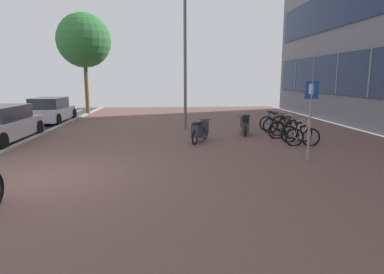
{
  "coord_description": "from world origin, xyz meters",
  "views": [
    {
      "loc": [
        3.0,
        -7.93,
        2.4
      ],
      "look_at": [
        3.63,
        0.12,
        0.95
      ],
      "focal_mm": 30.48,
      "sensor_mm": 36.0,
      "label": 1
    }
  ],
  "objects": [
    {
      "name": "ground",
      "position": [
        1.43,
        0.0,
        -0.02
      ],
      "size": [
        21.0,
        40.0,
        0.13
      ],
      "color": "#2A252B"
    },
    {
      "name": "street_tree",
      "position": [
        -2.34,
        14.66,
        4.85
      ],
      "size": [
        3.51,
        3.51,
        6.62
      ],
      "color": "brown",
      "rests_on": "ground"
    },
    {
      "name": "bicycle_rack_03",
      "position": [
        8.0,
        5.49,
        0.33
      ],
      "size": [
        1.3,
        0.48,
        0.94
      ],
      "color": "black",
      "rests_on": "ground"
    },
    {
      "name": "bicycle_rack_05",
      "position": [
        8.0,
        6.97,
        0.34
      ],
      "size": [
        1.32,
        0.48,
        0.97
      ],
      "color": "black",
      "rests_on": "ground"
    },
    {
      "name": "scooter_mid",
      "position": [
        4.23,
        4.29,
        0.42
      ],
      "size": [
        0.89,
        1.59,
        0.85
      ],
      "color": "black",
      "rests_on": "ground"
    },
    {
      "name": "bicycle_rack_04",
      "position": [
        7.97,
        6.23,
        0.34
      ],
      "size": [
        1.35,
        0.48,
        0.98
      ],
      "color": "black",
      "rests_on": "ground"
    },
    {
      "name": "bicycle_rack_01",
      "position": [
        7.96,
        4.01,
        0.33
      ],
      "size": [
        1.31,
        0.48,
        0.93
      ],
      "color": "black",
      "rests_on": "ground"
    },
    {
      "name": "parked_car_far",
      "position": [
        -3.49,
        10.79,
        0.65
      ],
      "size": [
        1.9,
        4.02,
        1.36
      ],
      "color": "silver",
      "rests_on": "ground"
    },
    {
      "name": "parking_sign",
      "position": [
        7.14,
        1.14,
        1.45
      ],
      "size": [
        0.4,
        0.07,
        2.33
      ],
      "color": "gray",
      "rests_on": "ground"
    },
    {
      "name": "bicycle_rack_00",
      "position": [
        7.88,
        3.27,
        0.33
      ],
      "size": [
        1.29,
        0.48,
        0.95
      ],
      "color": "black",
      "rests_on": "ground"
    },
    {
      "name": "scooter_near",
      "position": [
        6.37,
        5.75,
        0.43
      ],
      "size": [
        0.65,
        1.77,
        0.95
      ],
      "color": "black",
      "rests_on": "ground"
    },
    {
      "name": "bicycle_rack_02",
      "position": [
        7.76,
        4.75,
        0.35
      ],
      "size": [
        1.37,
        0.48,
        1.01
      ],
      "color": "black",
      "rests_on": "ground"
    },
    {
      "name": "lamp_post",
      "position": [
        3.9,
        7.62,
        3.48
      ],
      "size": [
        0.2,
        0.52,
        6.32
      ],
      "color": "slate",
      "rests_on": "ground"
    }
  ]
}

